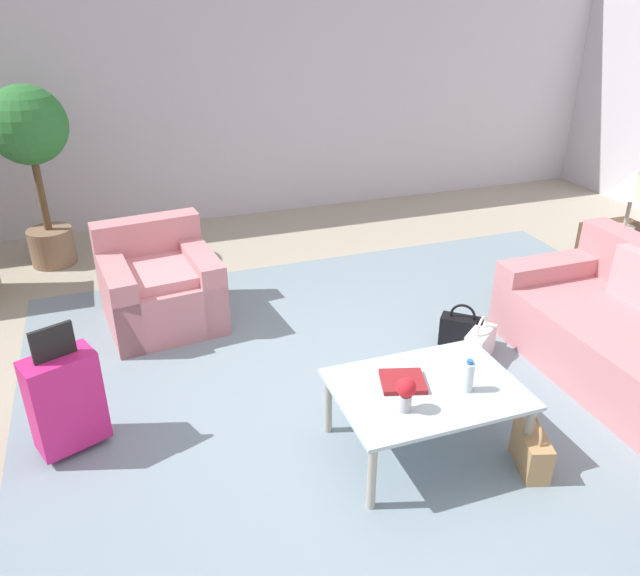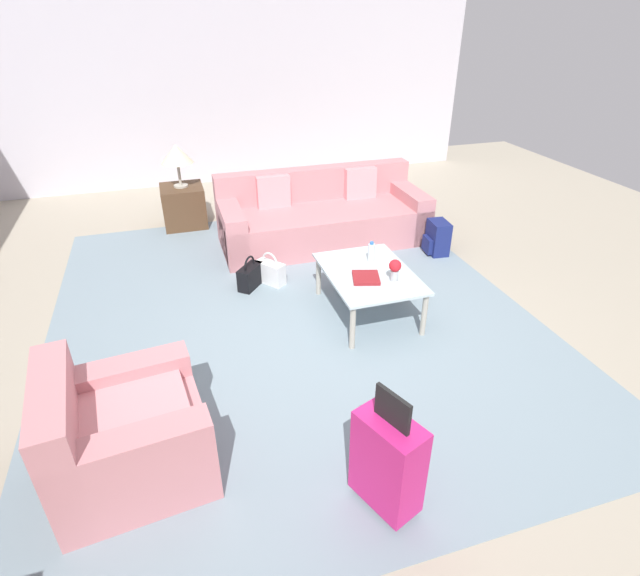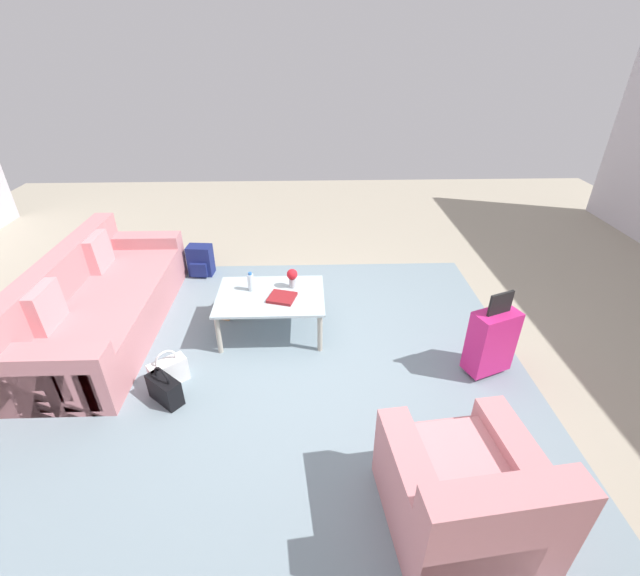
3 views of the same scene
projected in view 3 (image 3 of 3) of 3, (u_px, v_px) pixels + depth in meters
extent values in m
plane|color=#A89E89|center=(311.00, 361.00, 4.10)|extent=(12.00, 12.00, 0.00)
cube|color=gray|center=(246.00, 376.00, 3.91)|extent=(5.20, 4.40, 0.01)
cube|color=#C67F84|center=(109.00, 311.00, 4.45)|extent=(1.00, 2.49, 0.45)
cube|color=#C67F84|center=(65.00, 295.00, 4.34)|extent=(0.22, 2.49, 0.84)
cube|color=#C67F84|center=(142.00, 257.00, 5.38)|extent=(1.00, 0.24, 0.60)
cube|color=#C67F84|center=(51.00, 380.00, 3.44)|extent=(1.00, 0.24, 0.60)
cube|color=pink|center=(99.00, 253.00, 4.72)|extent=(0.14, 0.40, 0.41)
cube|color=pink|center=(46.00, 308.00, 3.75)|extent=(0.13, 0.40, 0.40)
cube|color=#C67F84|center=(460.00, 499.00, 2.64)|extent=(0.97, 0.98, 0.44)
cube|color=#C67F84|center=(494.00, 539.00, 2.25)|extent=(0.89, 0.30, 0.81)
cube|color=#C67F84|center=(409.00, 499.00, 2.55)|extent=(0.30, 0.91, 0.60)
cube|color=#C67F84|center=(514.00, 484.00, 2.64)|extent=(0.30, 0.91, 0.60)
cube|color=pink|center=(464.00, 465.00, 2.55)|extent=(0.70, 0.70, 0.08)
cube|color=silver|center=(270.00, 296.00, 4.30)|extent=(1.08, 0.78, 0.02)
cylinder|color=#ADA899|center=(320.00, 333.00, 4.14)|extent=(0.05, 0.05, 0.42)
cylinder|color=#ADA899|center=(219.00, 335.00, 4.11)|extent=(0.05, 0.05, 0.42)
cylinder|color=#ADA899|center=(318.00, 296.00, 4.72)|extent=(0.05, 0.05, 0.42)
cylinder|color=#ADA899|center=(229.00, 298.00, 4.69)|extent=(0.05, 0.05, 0.42)
cylinder|color=silver|center=(251.00, 282.00, 4.33)|extent=(0.06, 0.06, 0.18)
cylinder|color=#2D6BBC|center=(250.00, 274.00, 4.28)|extent=(0.04, 0.04, 0.02)
cube|color=maroon|center=(282.00, 298.00, 4.22)|extent=(0.31, 0.30, 0.03)
cylinder|color=#B2B7BC|center=(292.00, 283.00, 4.40)|extent=(0.07, 0.07, 0.10)
sphere|color=red|center=(292.00, 274.00, 4.35)|extent=(0.11, 0.11, 0.11)
cube|color=#D12375|center=(491.00, 341.00, 3.80)|extent=(0.45, 0.35, 0.60)
cube|color=black|center=(501.00, 303.00, 3.59)|extent=(0.23, 0.11, 0.20)
cylinder|color=black|center=(496.00, 365.00, 4.01)|extent=(0.04, 0.05, 0.05)
cylinder|color=black|center=(472.00, 373.00, 3.91)|extent=(0.04, 0.05, 0.05)
cube|color=white|center=(169.00, 372.00, 3.78)|extent=(0.34, 0.31, 0.24)
torus|color=white|center=(166.00, 360.00, 3.71)|extent=(0.17, 0.14, 0.20)
cube|color=tan|center=(229.00, 304.00, 4.76)|extent=(0.23, 0.35, 0.24)
torus|color=tan|center=(227.00, 293.00, 4.69)|extent=(0.08, 0.19, 0.20)
cube|color=black|center=(165.00, 390.00, 3.60)|extent=(0.34, 0.31, 0.24)
torus|color=black|center=(162.00, 377.00, 3.52)|extent=(0.16, 0.14, 0.20)
cube|color=navy|center=(201.00, 260.00, 5.51)|extent=(0.32, 0.23, 0.40)
cube|color=navy|center=(199.00, 270.00, 5.45)|extent=(0.21, 0.08, 0.18)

